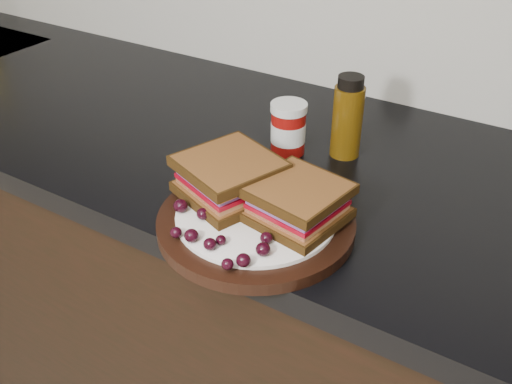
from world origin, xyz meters
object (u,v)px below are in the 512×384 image
at_px(sandwich_left, 229,177).
at_px(plate, 256,222).
at_px(condiment_jar, 288,128).
at_px(oil_bottle, 348,117).

bearing_deg(sandwich_left, plate, 0.88).
xyz_separation_m(condiment_jar, oil_bottle, (0.09, 0.04, 0.03)).
bearing_deg(plate, oil_bottle, 85.87).
height_order(sandwich_left, condiment_jar, condiment_jar).
bearing_deg(condiment_jar, plate, -72.38).
relative_size(plate, oil_bottle, 1.97).
height_order(plate, condiment_jar, condiment_jar).
relative_size(condiment_jar, oil_bottle, 0.64).
bearing_deg(oil_bottle, sandwich_left, -107.81).
height_order(plate, oil_bottle, oil_bottle).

